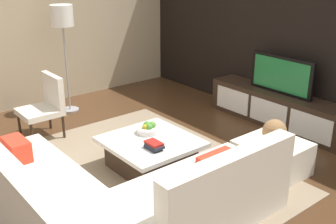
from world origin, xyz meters
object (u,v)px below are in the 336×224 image
(sectional_couch, at_px, (109,199))
(coffee_table, at_px, (151,154))
(floor_lamp, at_px, (62,22))
(ottoman, at_px, (272,158))
(television, at_px, (281,75))
(fruit_bowl, at_px, (148,129))
(decorative_ball, at_px, (274,131))
(book_stack, at_px, (154,146))
(media_console, at_px, (278,109))
(accent_chair_near, at_px, (46,103))

(sectional_couch, distance_m, coffee_table, 1.15)
(sectional_couch, height_order, floor_lamp, floor_lamp)
(floor_lamp, distance_m, ottoman, 3.72)
(television, distance_m, fruit_bowl, 2.24)
(decorative_ball, xyz_separation_m, book_stack, (-0.76, -1.14, -0.12))
(floor_lamp, distance_m, book_stack, 2.85)
(media_console, distance_m, floor_lamp, 3.52)
(coffee_table, relative_size, decorative_ball, 3.69)
(television, bearing_deg, accent_chair_near, -122.35)
(media_console, bearing_deg, ottoman, -55.51)
(accent_chair_near, bearing_deg, television, 46.23)
(sectional_couch, height_order, book_stack, sectional_couch)
(floor_lamp, relative_size, ottoman, 2.42)
(floor_lamp, xyz_separation_m, ottoman, (3.40, 0.86, -1.25))
(media_console, distance_m, sectional_couch, 3.29)
(ottoman, distance_m, decorative_ball, 0.34)
(media_console, height_order, book_stack, media_console)
(television, xyz_separation_m, decorative_ball, (0.87, -1.27, -0.24))
(accent_chair_near, height_order, fruit_bowl, accent_chair_near)
(fruit_bowl, height_order, decorative_ball, decorative_ball)
(sectional_couch, bearing_deg, fruit_bowl, 127.30)
(television, height_order, sectional_couch, television)
(sectional_couch, relative_size, fruit_bowl, 8.71)
(ottoman, distance_m, fruit_bowl, 1.49)
(floor_lamp, xyz_separation_m, decorative_ball, (3.40, 0.86, -0.91))
(ottoman, height_order, book_stack, book_stack)
(sectional_couch, height_order, accent_chair_near, accent_chair_near)
(accent_chair_near, distance_m, floor_lamp, 1.39)
(sectional_couch, bearing_deg, floor_lamp, 159.91)
(accent_chair_near, height_order, ottoman, accent_chair_near)
(coffee_table, height_order, book_stack, book_stack)
(television, relative_size, accent_chair_near, 1.20)
(sectional_couch, relative_size, accent_chair_near, 2.80)
(television, distance_m, floor_lamp, 3.37)
(sectional_couch, relative_size, decorative_ball, 8.85)
(sectional_couch, relative_size, floor_lamp, 1.44)
(floor_lamp, bearing_deg, book_stack, -5.99)
(media_console, height_order, ottoman, media_console)
(accent_chair_near, distance_m, ottoman, 3.10)
(coffee_table, height_order, fruit_bowl, fruit_bowl)
(floor_lamp, relative_size, book_stack, 7.50)
(accent_chair_near, relative_size, book_stack, 3.85)
(decorative_ball, bearing_deg, sectional_couch, -99.95)
(ottoman, relative_size, fruit_bowl, 2.50)
(decorative_ball, bearing_deg, media_console, 124.49)
(media_console, xyz_separation_m, book_stack, (0.12, -2.41, 0.17))
(coffee_table, xyz_separation_m, book_stack, (0.22, -0.12, 0.22))
(coffee_table, height_order, floor_lamp, floor_lamp)
(book_stack, bearing_deg, television, 92.80)
(fruit_bowl, bearing_deg, coffee_table, -29.91)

